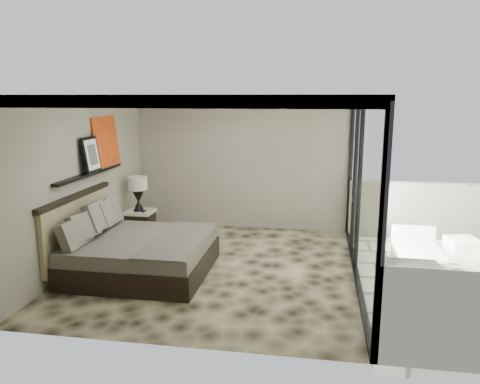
% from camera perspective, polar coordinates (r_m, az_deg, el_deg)
% --- Properties ---
extents(floor, '(5.00, 5.00, 0.00)m').
position_cam_1_polar(floor, '(7.83, -2.88, -9.21)').
color(floor, black).
rests_on(floor, ground).
extents(ceiling, '(4.50, 5.00, 0.02)m').
position_cam_1_polar(ceiling, '(7.32, -3.10, 11.67)').
color(ceiling, silver).
rests_on(ceiling, back_wall).
extents(back_wall, '(4.50, 0.02, 2.80)m').
position_cam_1_polar(back_wall, '(9.86, 0.14, 3.58)').
color(back_wall, gray).
rests_on(back_wall, floor).
extents(left_wall, '(0.02, 5.00, 2.80)m').
position_cam_1_polar(left_wall, '(8.22, -18.42, 1.35)').
color(left_wall, gray).
rests_on(left_wall, floor).
extents(glass_wall, '(0.08, 5.00, 2.80)m').
position_cam_1_polar(glass_wall, '(7.30, 14.52, 0.34)').
color(glass_wall, white).
rests_on(glass_wall, floor).
extents(terrace_slab, '(3.00, 5.00, 0.12)m').
position_cam_1_polar(terrace_slab, '(7.99, 24.92, -10.37)').
color(terrace_slab, silver).
rests_on(terrace_slab, ground).
extents(picture_ledge, '(0.12, 2.20, 0.05)m').
position_cam_1_polar(picture_ledge, '(8.27, -17.77, 2.14)').
color(picture_ledge, black).
rests_on(picture_ledge, left_wall).
extents(bed, '(2.16, 2.09, 1.19)m').
position_cam_1_polar(bed, '(7.71, -12.64, -7.05)').
color(bed, black).
rests_on(bed, floor).
extents(nightstand, '(0.66, 0.66, 0.53)m').
position_cam_1_polar(nightstand, '(9.71, -12.03, -3.65)').
color(nightstand, black).
rests_on(nightstand, floor).
extents(table_lamp, '(0.38, 0.38, 0.70)m').
position_cam_1_polar(table_lamp, '(9.52, -12.34, 0.35)').
color(table_lamp, black).
rests_on(table_lamp, nightstand).
extents(abstract_canvas, '(0.13, 0.90, 0.90)m').
position_cam_1_polar(abstract_canvas, '(8.82, -16.03, 5.93)').
color(abstract_canvas, '#A3280E').
rests_on(abstract_canvas, picture_ledge).
extents(framed_print, '(0.11, 0.50, 0.60)m').
position_cam_1_polar(framed_print, '(8.20, -17.68, 4.37)').
color(framed_print, black).
rests_on(framed_print, picture_ledge).
extents(ottoman, '(0.54, 0.54, 0.47)m').
position_cam_1_polar(ottoman, '(8.68, 25.40, -6.62)').
color(ottoman, white).
rests_on(ottoman, terrace_slab).
extents(lounger, '(0.72, 1.45, 0.56)m').
position_cam_1_polar(lounger, '(8.22, 21.06, -7.67)').
color(lounger, silver).
rests_on(lounger, terrace_slab).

